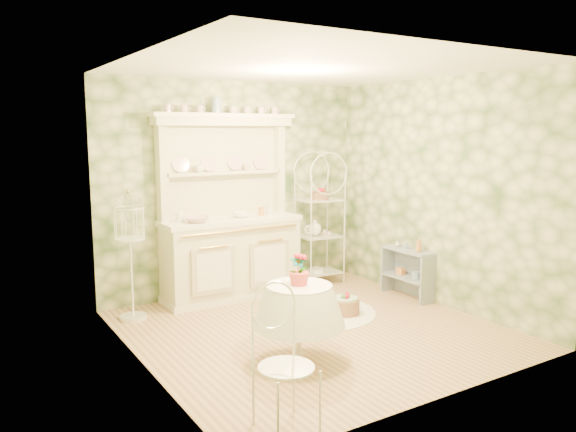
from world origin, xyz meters
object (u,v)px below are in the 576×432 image
kitchen_dresser (231,207)px  cafe_chair (286,372)px  round_table (299,327)px  birdcage_stand (131,255)px  side_shelf (408,272)px  bakers_rack (320,220)px  floor_basket (345,304)px

kitchen_dresser → cafe_chair: 3.33m
round_table → birdcage_stand: bearing=115.6°
side_shelf → cafe_chair: bearing=-145.1°
side_shelf → birdcage_stand: 3.36m
kitchen_dresser → side_shelf: size_ratio=3.07×
bakers_rack → birdcage_stand: bakers_rack is taller
round_table → birdcage_stand: 2.20m
cafe_chair → side_shelf: bearing=34.6°
round_table → cafe_chair: bearing=-127.3°
bakers_rack → cafe_chair: bakers_rack is taller
bakers_rack → round_table: bearing=-123.5°
side_shelf → round_table: (-2.25, -0.96, -0.00)m
kitchen_dresser → floor_basket: bearing=-58.6°
bakers_rack → birdcage_stand: (-2.64, -0.16, -0.16)m
floor_basket → birdcage_stand: bearing=151.9°
round_table → floor_basket: round_table is taller
kitchen_dresser → birdcage_stand: (-1.31, -0.17, -0.42)m
side_shelf → round_table: side_shelf is taller
kitchen_dresser → bakers_rack: (1.33, -0.02, -0.26)m
side_shelf → cafe_chair: 3.52m
cafe_chair → bakers_rack: bearing=53.6°
kitchen_dresser → floor_basket: (0.79, -1.30, -1.02)m
cafe_chair → birdcage_stand: 2.91m
cafe_chair → floor_basket: 2.59m
birdcage_stand → kitchen_dresser: bearing=7.5°
cafe_chair → kitchen_dresser: bearing=72.5°
kitchen_dresser → birdcage_stand: bearing=-172.5°
birdcage_stand → floor_basket: bearing=-28.1°
birdcage_stand → floor_basket: (2.10, -1.12, -0.60)m
bakers_rack → birdcage_stand: 2.65m
birdcage_stand → cafe_chair: bearing=-85.6°
birdcage_stand → bakers_rack: bearing=3.4°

